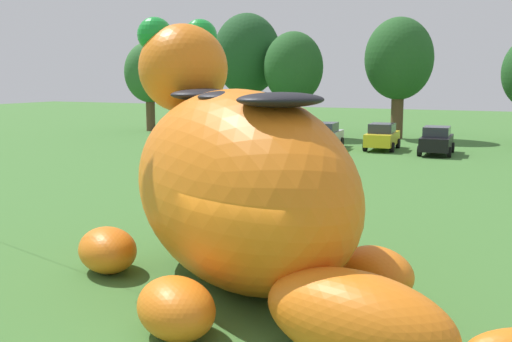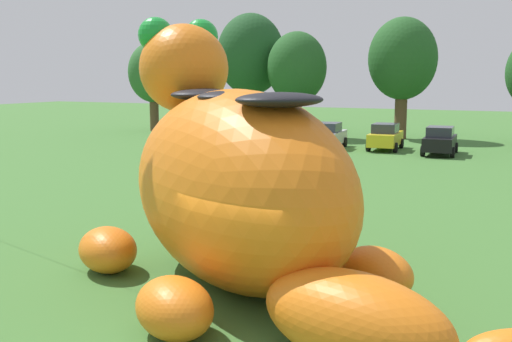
{
  "view_description": "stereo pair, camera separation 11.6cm",
  "coord_description": "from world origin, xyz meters",
  "px_view_note": "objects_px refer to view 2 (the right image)",
  "views": [
    {
      "loc": [
        5.13,
        -10.33,
        4.75
      ],
      "look_at": [
        -1.1,
        2.91,
        2.49
      ],
      "focal_mm": 43.13,
      "sensor_mm": 36.0,
      "label": 1
    },
    {
      "loc": [
        5.23,
        -10.28,
        4.75
      ],
      "look_at": [
        -1.1,
        2.91,
        2.49
      ],
      "focal_mm": 43.13,
      "sensor_mm": 36.0,
      "label": 2
    }
  ],
  "objects_px": {
    "car_silver": "(328,136)",
    "car_black": "(440,141)",
    "car_yellow": "(385,137)",
    "giant_inflatable_creature": "(238,185)",
    "car_green": "(273,133)"
  },
  "relations": [
    {
      "from": "car_yellow",
      "to": "car_black",
      "type": "relative_size",
      "value": 1.0
    },
    {
      "from": "giant_inflatable_creature",
      "to": "car_black",
      "type": "distance_m",
      "value": 26.35
    },
    {
      "from": "giant_inflatable_creature",
      "to": "car_yellow",
      "type": "distance_m",
      "value": 27.55
    },
    {
      "from": "car_silver",
      "to": "car_black",
      "type": "bearing_deg",
      "value": -1.14
    },
    {
      "from": "giant_inflatable_creature",
      "to": "car_silver",
      "type": "height_order",
      "value": "giant_inflatable_creature"
    },
    {
      "from": "giant_inflatable_creature",
      "to": "car_yellow",
      "type": "xyz_separation_m",
      "value": [
        -3.31,
        27.31,
        -1.45
      ]
    },
    {
      "from": "car_silver",
      "to": "car_green",
      "type": "bearing_deg",
      "value": 174.27
    },
    {
      "from": "car_green",
      "to": "car_silver",
      "type": "xyz_separation_m",
      "value": [
        4.16,
        -0.42,
        0.0
      ]
    },
    {
      "from": "giant_inflatable_creature",
      "to": "car_silver",
      "type": "xyz_separation_m",
      "value": [
        -6.94,
        26.45,
        -1.45
      ]
    },
    {
      "from": "car_yellow",
      "to": "car_black",
      "type": "distance_m",
      "value": 3.75
    },
    {
      "from": "car_silver",
      "to": "car_yellow",
      "type": "bearing_deg",
      "value": 13.32
    },
    {
      "from": "car_yellow",
      "to": "car_black",
      "type": "bearing_deg",
      "value": -15.54
    },
    {
      "from": "car_black",
      "to": "giant_inflatable_creature",
      "type": "bearing_deg",
      "value": -90.64
    },
    {
      "from": "giant_inflatable_creature",
      "to": "car_green",
      "type": "bearing_deg",
      "value": 112.46
    },
    {
      "from": "car_black",
      "to": "car_silver",
      "type": "bearing_deg",
      "value": 178.86
    }
  ]
}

